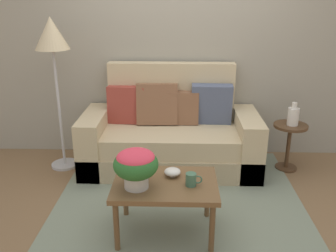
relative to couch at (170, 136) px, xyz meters
The scene contains 11 objects.
ground_plane 0.83m from the couch, 82.01° to the right, with size 14.00×14.00×0.00m, color brown.
wall_back 1.15m from the couch, 77.26° to the left, with size 6.40×0.12×2.80m, color gray.
area_rug 0.73m from the couch, 80.70° to the right, with size 2.32×1.94×0.01m, color gray.
couch is the anchor object (origin of this frame).
coffee_table 1.28m from the couch, 90.45° to the right, with size 0.83×0.58×0.47m.
side_table 1.32m from the couch, ahead, with size 0.37×0.37×0.53m.
floor_lamp 1.60m from the couch, behind, with size 0.35×0.35×1.66m.
potted_plant 1.42m from the couch, 99.47° to the right, with size 0.34×0.34×0.31m.
coffee_mug 1.35m from the couch, 81.60° to the right, with size 0.13×0.08×0.10m.
snack_bowl 1.18m from the couch, 87.79° to the right, with size 0.13×0.13×0.07m.
table_vase 1.36m from the couch, ahead, with size 0.12×0.12×0.25m.
Camera 1 is at (-0.01, -3.11, 1.88)m, focal length 39.23 mm.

